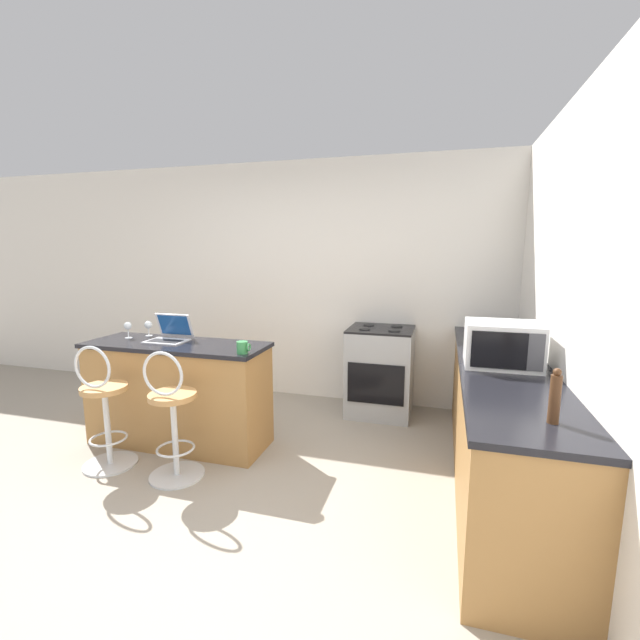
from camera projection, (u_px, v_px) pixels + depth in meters
name	position (u px, v px, depth m)	size (l,w,h in m)	color
ground_plane	(193.00, 501.00, 2.87)	(20.00, 20.00, 0.00)	gray
wall_back	(299.00, 282.00, 4.77)	(12.00, 0.06, 2.60)	silver
wall_right	(606.00, 329.00, 2.02)	(0.06, 12.00, 2.60)	silver
breakfast_bar	(179.00, 393.00, 3.66)	(1.56, 0.55, 0.89)	#9E703D
counter_right	(500.00, 422.00, 3.06)	(0.60, 2.74, 0.89)	#9E703D
bar_stool_near	(104.00, 411.00, 3.26)	(0.40, 0.40, 0.98)	silver
bar_stool_far	(172.00, 419.00, 3.09)	(0.40, 0.40, 0.98)	silver
laptop	(170.00, 334.00, 3.68)	(0.33, 0.28, 0.23)	silver
microwave	(502.00, 344.00, 2.88)	(0.48, 0.39, 0.30)	white
stove_range	(380.00, 371.00, 4.32)	(0.64, 0.58, 0.90)	#9EA3A8
wine_glass_tall	(148.00, 326.00, 3.86)	(0.07, 0.07, 0.14)	silver
wine_glass_short	(128.00, 327.00, 3.76)	(0.07, 0.07, 0.14)	silver
pepper_mill	(555.00, 397.00, 1.93)	(0.05, 0.05, 0.26)	#4C2D19
mug_green	(243.00, 347.00, 3.23)	(0.10, 0.08, 0.09)	#338447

